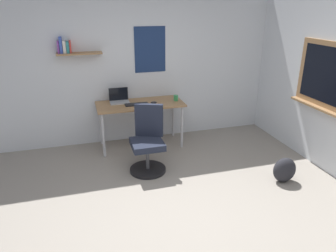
{
  "coord_description": "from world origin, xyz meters",
  "views": [
    {
      "loc": [
        -0.9,
        -2.77,
        2.28
      ],
      "look_at": [
        0.11,
        0.72,
        0.85
      ],
      "focal_mm": 33.75,
      "sensor_mm": 36.0,
      "label": 1
    }
  ],
  "objects_px": {
    "desk": "(140,108)",
    "computer_mouse": "(154,102)",
    "laptop": "(119,99)",
    "coffee_mug": "(176,98)",
    "keyboard": "(137,104)",
    "office_chair": "(148,143)",
    "backpack": "(284,170)"
  },
  "relations": [
    {
      "from": "office_chair",
      "to": "computer_mouse",
      "type": "bearing_deg",
      "value": 69.88
    },
    {
      "from": "desk",
      "to": "keyboard",
      "type": "relative_size",
      "value": 3.79
    },
    {
      "from": "computer_mouse",
      "to": "backpack",
      "type": "height_order",
      "value": "computer_mouse"
    },
    {
      "from": "office_chair",
      "to": "keyboard",
      "type": "xyz_separation_m",
      "value": [
        -0.0,
        0.75,
        0.35
      ]
    },
    {
      "from": "laptop",
      "to": "coffee_mug",
      "type": "xyz_separation_m",
      "value": [
        0.92,
        -0.18,
        -0.01
      ]
    },
    {
      "from": "desk",
      "to": "keyboard",
      "type": "height_order",
      "value": "keyboard"
    },
    {
      "from": "coffee_mug",
      "to": "desk",
      "type": "bearing_deg",
      "value": 177.38
    },
    {
      "from": "office_chair",
      "to": "coffee_mug",
      "type": "relative_size",
      "value": 10.33
    },
    {
      "from": "laptop",
      "to": "backpack",
      "type": "xyz_separation_m",
      "value": [
        1.94,
        -1.83,
        -0.63
      ]
    },
    {
      "from": "laptop",
      "to": "coffee_mug",
      "type": "bearing_deg",
      "value": -10.84
    },
    {
      "from": "computer_mouse",
      "to": "backpack",
      "type": "xyz_separation_m",
      "value": [
        1.41,
        -1.6,
        -0.6
      ]
    },
    {
      "from": "desk",
      "to": "laptop",
      "type": "bearing_deg",
      "value": 154.86
    },
    {
      "from": "desk",
      "to": "backpack",
      "type": "bearing_deg",
      "value": -46.03
    },
    {
      "from": "computer_mouse",
      "to": "backpack",
      "type": "bearing_deg",
      "value": -48.65
    },
    {
      "from": "office_chair",
      "to": "backpack",
      "type": "distance_m",
      "value": 1.9
    },
    {
      "from": "office_chair",
      "to": "laptop",
      "type": "xyz_separation_m",
      "value": [
        -0.25,
        0.98,
        0.4
      ]
    },
    {
      "from": "desk",
      "to": "computer_mouse",
      "type": "bearing_deg",
      "value": -20.25
    },
    {
      "from": "office_chair",
      "to": "coffee_mug",
      "type": "xyz_separation_m",
      "value": [
        0.67,
        0.8,
        0.39
      ]
    },
    {
      "from": "desk",
      "to": "backpack",
      "type": "distance_m",
      "value": 2.39
    },
    {
      "from": "keyboard",
      "to": "office_chair",
      "type": "bearing_deg",
      "value": -89.64
    },
    {
      "from": "office_chair",
      "to": "computer_mouse",
      "type": "distance_m",
      "value": 0.88
    },
    {
      "from": "keyboard",
      "to": "computer_mouse",
      "type": "distance_m",
      "value": 0.28
    },
    {
      "from": "backpack",
      "to": "laptop",
      "type": "bearing_deg",
      "value": 136.64
    },
    {
      "from": "laptop",
      "to": "keyboard",
      "type": "bearing_deg",
      "value": -42.59
    },
    {
      "from": "laptop",
      "to": "computer_mouse",
      "type": "bearing_deg",
      "value": -23.23
    },
    {
      "from": "office_chair",
      "to": "backpack",
      "type": "relative_size",
      "value": 2.73
    },
    {
      "from": "laptop",
      "to": "coffee_mug",
      "type": "distance_m",
      "value": 0.93
    },
    {
      "from": "laptop",
      "to": "keyboard",
      "type": "height_order",
      "value": "laptop"
    },
    {
      "from": "office_chair",
      "to": "keyboard",
      "type": "distance_m",
      "value": 0.83
    },
    {
      "from": "computer_mouse",
      "to": "coffee_mug",
      "type": "bearing_deg",
      "value": 7.29
    },
    {
      "from": "desk",
      "to": "computer_mouse",
      "type": "relative_size",
      "value": 13.48
    },
    {
      "from": "desk",
      "to": "office_chair",
      "type": "distance_m",
      "value": 0.87
    }
  ]
}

